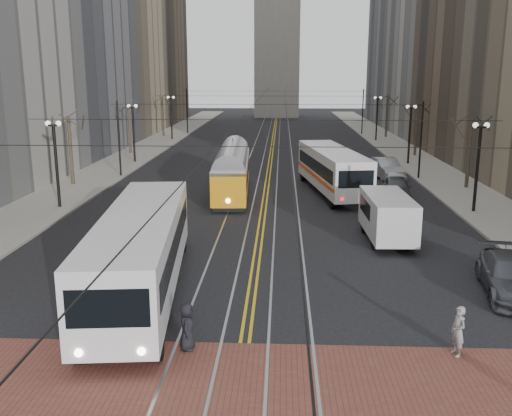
# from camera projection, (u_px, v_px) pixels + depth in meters

# --- Properties ---
(ground) EXTENTS (260.00, 260.00, 0.00)m
(ground) POSITION_uv_depth(u_px,v_px,m) (247.00, 330.00, 20.24)
(ground) COLOR black
(ground) RESTS_ON ground
(sidewalk_left) EXTENTS (5.00, 140.00, 0.15)m
(sidewalk_left) POSITION_uv_depth(u_px,v_px,m) (139.00, 153.00, 64.62)
(sidewalk_left) COLOR gray
(sidewalk_left) RESTS_ON ground
(sidewalk_right) EXTENTS (5.00, 140.00, 0.15)m
(sidewalk_right) POSITION_uv_depth(u_px,v_px,m) (406.00, 154.00, 63.28)
(sidewalk_right) COLOR gray
(sidewalk_right) RESTS_ON ground
(crosswalk_band) EXTENTS (25.00, 6.00, 0.01)m
(crosswalk_band) POSITION_uv_depth(u_px,v_px,m) (238.00, 392.00, 16.35)
(crosswalk_band) COLOR brown
(crosswalk_band) RESTS_ON ground
(streetcar_rails) EXTENTS (4.80, 130.00, 0.02)m
(streetcar_rails) POSITION_uv_depth(u_px,v_px,m) (271.00, 154.00, 63.97)
(streetcar_rails) COLOR gray
(streetcar_rails) RESTS_ON ground
(centre_lines) EXTENTS (0.42, 130.00, 0.01)m
(centre_lines) POSITION_uv_depth(u_px,v_px,m) (271.00, 154.00, 63.96)
(centre_lines) COLOR gold
(centre_lines) RESTS_ON ground
(building_left_far) EXTENTS (16.00, 20.00, 40.00)m
(building_left_far) POSITION_uv_depth(u_px,v_px,m) (132.00, 8.00, 100.31)
(building_left_far) COLOR brown
(building_left_far) RESTS_ON ground
(building_right_far) EXTENTS (16.00, 20.00, 40.00)m
(building_right_far) POSITION_uv_depth(u_px,v_px,m) (425.00, 7.00, 98.05)
(building_right_far) COLOR slate
(building_right_far) RESTS_ON ground
(lamp_posts) EXTENTS (27.60, 57.20, 5.60)m
(lamp_posts) POSITION_uv_depth(u_px,v_px,m) (268.00, 148.00, 47.53)
(lamp_posts) COLOR black
(lamp_posts) RESTS_ON ground
(street_trees) EXTENTS (31.68, 53.28, 5.60)m
(street_trees) POSITION_uv_depth(u_px,v_px,m) (269.00, 139.00, 53.84)
(street_trees) COLOR #382D23
(street_trees) RESTS_ON ground
(trolley_wires) EXTENTS (25.96, 120.00, 6.60)m
(trolley_wires) POSITION_uv_depth(u_px,v_px,m) (269.00, 129.00, 53.21)
(trolley_wires) COLOR black
(trolley_wires) RESTS_ON ground
(transit_bus) EXTENTS (4.21, 13.89, 3.42)m
(transit_bus) POSITION_uv_depth(u_px,v_px,m) (141.00, 254.00, 23.22)
(transit_bus) COLOR silver
(transit_bus) RESTS_ON ground
(streetcar) EXTENTS (2.84, 12.56, 2.94)m
(streetcar) POSITION_uv_depth(u_px,v_px,m) (232.00, 175.00, 42.53)
(streetcar) COLOR orange
(streetcar) RESTS_ON ground
(rear_bus) EXTENTS (4.73, 12.90, 3.29)m
(rear_bus) POSITION_uv_depth(u_px,v_px,m) (332.00, 171.00, 43.09)
(rear_bus) COLOR silver
(rear_bus) RESTS_ON ground
(cargo_van) EXTENTS (2.33, 5.75, 2.52)m
(cargo_van) POSITION_uv_depth(u_px,v_px,m) (387.00, 218.00, 30.74)
(cargo_van) COLOR silver
(cargo_van) RESTS_ON ground
(sedan_grey) EXTENTS (2.55, 4.99, 1.63)m
(sedan_grey) POSITION_uv_depth(u_px,v_px,m) (396.00, 188.00, 41.01)
(sedan_grey) COLOR #45494D
(sedan_grey) RESTS_ON ground
(sedan_silver) EXTENTS (2.65, 5.44, 1.72)m
(sedan_silver) POSITION_uv_depth(u_px,v_px,m) (386.00, 168.00, 49.37)
(sedan_silver) COLOR #A2A5AA
(sedan_silver) RESTS_ON ground
(sedan_parked) EXTENTS (3.05, 5.67, 1.56)m
(sedan_parked) POSITION_uv_depth(u_px,v_px,m) (511.00, 276.00, 23.40)
(sedan_parked) COLOR #42444A
(sedan_parked) RESTS_ON ground
(pedestrian_a) EXTENTS (0.51, 0.79, 1.61)m
(pedestrian_a) POSITION_uv_depth(u_px,v_px,m) (187.00, 326.00, 18.67)
(pedestrian_a) COLOR black
(pedestrian_a) RESTS_ON crosswalk_band
(pedestrian_b) EXTENTS (0.55, 0.69, 1.66)m
(pedestrian_b) POSITION_uv_depth(u_px,v_px,m) (458.00, 331.00, 18.28)
(pedestrian_b) COLOR gray
(pedestrian_b) RESTS_ON crosswalk_band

